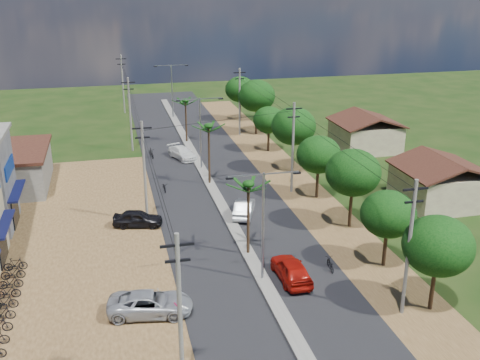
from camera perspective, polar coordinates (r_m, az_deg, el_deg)
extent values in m
plane|color=black|center=(40.05, 2.26, -10.14)|extent=(160.00, 160.00, 0.00)
cube|color=black|center=(53.18, -2.11, -2.24)|extent=(12.00, 110.00, 0.04)
cube|color=#605E56|center=(55.89, -2.73, -1.05)|extent=(1.00, 90.00, 0.18)
cube|color=#4F381B|center=(46.22, -18.95, -6.94)|extent=(18.00, 46.00, 0.04)
cube|color=#4F381B|center=(55.35, 6.55, -1.46)|extent=(5.00, 90.00, 0.03)
cube|color=#101443|center=(44.45, -22.82, -4.16)|extent=(0.80, 5.40, 0.15)
cube|color=black|center=(45.23, -22.95, -6.28)|extent=(0.10, 3.00, 2.40)
cube|color=#101443|center=(50.89, -21.72, -1.03)|extent=(0.80, 5.40, 0.15)
cube|color=black|center=(51.57, -21.86, -2.93)|extent=(0.10, 3.00, 2.40)
cube|color=navy|center=(50.28, -22.38, 1.18)|extent=(0.12, 4.20, 1.20)
cube|color=#9C8769|center=(55.61, 19.61, -0.63)|extent=(7.00, 7.00, 3.30)
cube|color=#9C8769|center=(70.97, 12.58, 4.38)|extent=(7.00, 7.00, 3.30)
cylinder|color=black|center=(37.86, 19.07, -9.58)|extent=(0.28, 0.28, 4.20)
ellipsoid|color=black|center=(36.79, 19.49, -6.31)|extent=(4.40, 4.40, 3.74)
cylinder|color=black|center=(42.38, 14.56, -6.10)|extent=(0.28, 0.28, 3.85)
ellipsoid|color=black|center=(41.49, 14.82, -3.36)|extent=(4.00, 4.00, 3.40)
cylinder|color=black|center=(48.11, 11.21, -2.18)|extent=(0.28, 0.28, 4.55)
ellipsoid|color=black|center=(47.21, 11.42, 0.75)|extent=(4.60, 4.60, 3.91)
cylinder|color=black|center=(54.09, 7.88, 0.24)|extent=(0.28, 0.28, 4.06)
ellipsoid|color=black|center=(53.36, 8.00, 2.59)|extent=(4.20, 4.20, 3.57)
cylinder|color=black|center=(61.17, 5.39, 3.01)|extent=(0.28, 0.28, 4.76)
ellipsoid|color=black|center=(60.44, 5.47, 5.48)|extent=(4.80, 4.80, 4.08)
cylinder|color=black|center=(68.53, 2.92, 4.43)|extent=(0.28, 0.28, 3.64)
ellipsoid|color=black|center=(68.00, 2.95, 6.12)|extent=(3.80, 3.80, 3.23)
cylinder|color=black|center=(75.98, 1.66, 6.48)|extent=(0.28, 0.28, 4.90)
ellipsoid|color=black|center=(75.39, 1.68, 8.55)|extent=(5.00, 5.00, 4.25)
cylinder|color=black|center=(83.53, 0.02, 7.52)|extent=(0.28, 0.28, 4.34)
ellipsoid|color=black|center=(83.04, 0.02, 9.19)|extent=(4.40, 4.40, 3.74)
cylinder|color=black|center=(42.18, 0.84, -4.08)|extent=(0.22, 0.22, 5.80)
cylinder|color=black|center=(56.77, -3.16, 2.49)|extent=(0.22, 0.22, 6.20)
cylinder|color=black|center=(72.09, -5.50, 5.91)|extent=(0.22, 0.22, 5.50)
cylinder|color=gray|center=(38.21, 2.34, -4.94)|extent=(0.16, 0.16, 8.00)
cube|color=gray|center=(37.08, 4.21, 0.73)|extent=(2.40, 0.08, 0.08)
cube|color=gray|center=(36.45, 0.61, 0.45)|extent=(2.40, 0.08, 0.08)
cube|color=black|center=(37.45, 5.81, 0.72)|extent=(0.50, 0.18, 0.12)
cube|color=black|center=(36.24, -1.08, 0.16)|extent=(0.50, 0.18, 0.12)
cylinder|color=gray|center=(61.25, -4.04, 4.65)|extent=(0.16, 0.16, 8.00)
cube|color=gray|center=(60.55, -3.00, 8.29)|extent=(2.40, 0.08, 0.08)
cube|color=gray|center=(60.17, -5.26, 8.16)|extent=(2.40, 0.08, 0.08)
cube|color=black|center=(60.78, -1.96, 8.25)|extent=(0.50, 0.18, 0.12)
cube|color=black|center=(60.04, -6.31, 8.00)|extent=(0.50, 0.18, 0.12)
cylinder|color=gray|center=(85.40, -6.91, 8.90)|extent=(0.16, 0.16, 8.00)
cube|color=gray|center=(84.90, -6.20, 11.54)|extent=(2.40, 0.08, 0.08)
cube|color=gray|center=(84.63, -7.84, 11.44)|extent=(2.40, 0.08, 0.08)
cube|color=black|center=(85.06, -5.45, 11.51)|extent=(0.50, 0.18, 0.12)
cube|color=black|center=(84.54, -8.59, 11.33)|extent=(0.50, 0.18, 0.12)
cylinder|color=#605E56|center=(28.14, -6.11, -13.72)|extent=(0.24, 0.24, 9.00)
cube|color=black|center=(26.19, -6.42, -6.59)|extent=(1.60, 0.12, 0.12)
cube|color=black|center=(26.55, -6.35, -8.14)|extent=(1.20, 0.12, 0.12)
cylinder|color=#605E56|center=(47.98, -9.67, 0.70)|extent=(0.24, 0.24, 9.00)
cube|color=black|center=(46.87, -9.94, 5.21)|extent=(1.60, 0.12, 0.12)
cube|color=black|center=(47.07, -9.89, 4.27)|extent=(1.20, 0.12, 0.12)
cylinder|color=#605E56|center=(69.14, -11.09, 6.52)|extent=(0.24, 0.24, 9.00)
cube|color=black|center=(68.37, -11.30, 9.70)|extent=(1.60, 0.12, 0.12)
cube|color=black|center=(68.51, -11.26, 9.04)|extent=(1.20, 0.12, 0.12)
cylinder|color=#605E56|center=(89.72, -11.82, 9.48)|extent=(0.24, 0.24, 9.00)
cube|color=black|center=(89.13, -12.00, 11.95)|extent=(1.60, 0.12, 0.12)
cube|color=black|center=(89.24, -11.96, 11.44)|extent=(1.20, 0.12, 0.12)
cylinder|color=#605E56|center=(35.79, 16.77, -6.74)|extent=(0.24, 0.24, 9.00)
cube|color=black|center=(34.28, 17.40, -0.89)|extent=(1.60, 0.12, 0.12)
cube|color=black|center=(34.56, 17.27, -2.13)|extent=(1.20, 0.12, 0.12)
cylinder|color=#605E56|center=(54.47, 5.38, 3.22)|extent=(0.24, 0.24, 9.00)
cube|color=black|center=(53.49, 5.52, 7.23)|extent=(1.60, 0.12, 0.12)
cube|color=black|center=(53.67, 5.49, 6.39)|extent=(1.20, 0.12, 0.12)
cylinder|color=#605E56|center=(74.98, -0.04, 7.91)|extent=(0.24, 0.24, 9.00)
cube|color=black|center=(74.27, -0.04, 10.86)|extent=(1.60, 0.12, 0.12)
cube|color=black|center=(74.40, -0.04, 10.25)|extent=(1.20, 0.12, 0.12)
imported|color=#990F08|center=(39.81, 5.23, -9.08)|extent=(1.99, 4.76, 1.61)
imported|color=#9EA1A6|center=(49.88, 0.42, -2.89)|extent=(3.00, 4.67, 1.45)
imported|color=silver|center=(66.02, -5.88, 2.72)|extent=(3.42, 5.04, 1.36)
imported|color=#9EA1A6|center=(36.45, -9.09, -12.34)|extent=(5.64, 3.29, 1.48)
imported|color=black|center=(48.58, -10.34, -3.90)|extent=(4.43, 2.57, 1.42)
imported|color=black|center=(41.61, 9.16, -8.48)|extent=(0.78, 1.72, 0.87)
imported|color=black|center=(56.13, -7.67, -0.72)|extent=(0.61, 1.73, 0.91)
imported|color=black|center=(66.86, -8.99, 2.70)|extent=(0.82, 1.97, 1.15)
cube|color=maroon|center=(36.25, -6.78, -12.84)|extent=(0.46, 1.19, 1.02)
cylinder|color=black|center=(35.92, -6.65, -13.66)|extent=(0.04, 0.04, 0.51)
cylinder|color=black|center=(36.86, -6.88, -12.72)|extent=(0.04, 0.04, 0.51)
imported|color=black|center=(38.52, -23.07, -12.36)|extent=(1.67, 0.49, 1.00)
imported|color=black|center=(39.61, -22.80, -11.38)|extent=(1.67, 0.49, 1.00)
imported|color=black|center=(40.73, -22.54, -10.45)|extent=(1.67, 0.49, 1.00)
imported|color=black|center=(41.85, -22.30, -9.57)|extent=(1.67, 0.49, 1.00)
imported|color=black|center=(42.98, -22.07, -8.74)|extent=(1.67, 0.49, 1.00)
imported|color=black|center=(44.12, -21.86, -7.94)|extent=(1.67, 0.49, 1.00)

